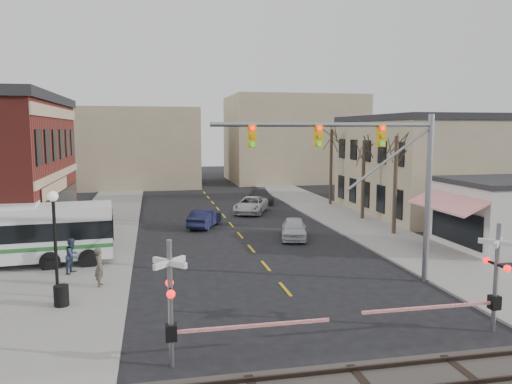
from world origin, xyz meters
TOP-DOWN VIEW (x-y plane):
  - ground at (0.00, 0.00)m, footprint 160.00×160.00m
  - sidewalk_west at (-9.50, 20.00)m, footprint 5.00×60.00m
  - sidewalk_east at (9.50, 20.00)m, footprint 5.00×60.00m
  - tan_building at (22.00, 20.00)m, footprint 20.30×15.30m
  - tree_east_a at (10.50, 12.00)m, footprint 0.28×0.28m
  - tree_east_b at (10.80, 18.00)m, footprint 0.28×0.28m
  - tree_east_c at (11.00, 26.00)m, footprint 0.28×0.28m
  - traffic_signal_mast at (4.06, 1.79)m, footprint 10.44×0.30m
  - rr_crossing_west at (-4.96, -4.55)m, footprint 5.60×1.36m
  - rr_crossing_east at (5.70, -4.20)m, footprint 5.60×1.36m
  - street_lamp at (-9.96, 2.68)m, footprint 0.44×0.44m
  - trash_bin at (-9.61, 1.48)m, footprint 0.60×0.60m
  - car_a at (3.37, 12.26)m, footprint 2.66×4.39m
  - car_b at (-2.10, 17.46)m, footprint 3.01×4.38m
  - car_c at (2.58, 23.07)m, footprint 4.18×5.62m
  - car_d at (4.72, 28.77)m, footprint 2.16×4.82m
  - pedestrian_near at (-8.32, 3.87)m, footprint 0.45×0.67m
  - pedestrian_far at (-9.87, 6.35)m, footprint 0.93×1.05m

SIDE VIEW (x-z plane):
  - ground at x=0.00m, z-range 0.00..0.00m
  - sidewalk_west at x=-9.50m, z-range 0.00..0.12m
  - sidewalk_east at x=9.50m, z-range 0.00..0.12m
  - trash_bin at x=-9.61m, z-range 0.12..0.97m
  - car_b at x=-2.10m, z-range 0.00..1.37m
  - car_d at x=4.72m, z-range 0.00..1.37m
  - car_a at x=3.37m, z-range 0.00..1.40m
  - car_c at x=2.58m, z-range 0.00..1.42m
  - pedestrian_far at x=-9.87m, z-range 0.12..1.90m
  - pedestrian_near at x=-8.32m, z-range 0.12..1.92m
  - rr_crossing_west at x=-4.96m, z-range -0.03..3.97m
  - rr_crossing_east at x=5.70m, z-range -0.03..3.97m
  - tree_east_b at x=10.80m, z-range 0.12..6.42m
  - street_lamp at x=-9.96m, z-range 1.08..5.68m
  - tree_east_a at x=10.50m, z-range 0.12..6.87m
  - tree_east_c at x=11.00m, z-range 0.12..7.32m
  - tan_building at x=22.00m, z-range 0.01..8.51m
  - traffic_signal_mast at x=4.06m, z-range 1.76..9.76m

